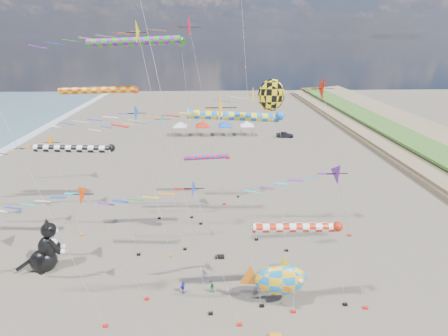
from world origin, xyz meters
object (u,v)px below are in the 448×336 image
cat_inflatable (43,246)px  fish_inflatable (280,279)px  child_green (212,288)px  parked_car (285,134)px  child_blue (183,287)px  person_adult (204,277)px

cat_inflatable → fish_inflatable: (21.35, -5.66, -0.05)m
fish_inflatable → child_green: (-5.50, 1.59, -1.99)m
fish_inflatable → child_green: fish_inflatable is taller
parked_car → fish_inflatable: bearing=173.4°
cat_inflatable → parked_car: (32.56, 45.74, -1.92)m
cat_inflatable → child_blue: (13.27, -3.95, -1.98)m
person_adult → child_green: size_ratio=1.52×
person_adult → child_blue: size_ratio=1.38×
fish_inflatable → child_blue: fish_inflatable is taller
child_green → parked_car: parked_car is taller
person_adult → parked_car: (17.45, 48.64, -0.16)m
cat_inflatable → parked_car: size_ratio=1.35×
fish_inflatable → child_green: bearing=163.9°
cat_inflatable → child_green: 16.49m
person_adult → parked_car: bearing=44.7°
child_blue → child_green: bearing=-46.1°
child_blue → parked_car: bearing=25.4°
cat_inflatable → child_blue: cat_inflatable is taller
fish_inflatable → child_green: size_ratio=5.39×
person_adult → child_green: bearing=-83.3°
child_blue → parked_car: (19.29, 49.69, 0.06)m
cat_inflatable → fish_inflatable: size_ratio=0.90×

